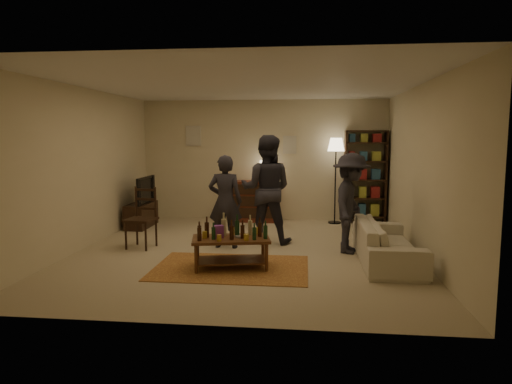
# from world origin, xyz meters

# --- Properties ---
(floor) EXTENTS (6.00, 6.00, 0.00)m
(floor) POSITION_xyz_m (0.00, 0.00, 0.00)
(floor) COLOR #C6B793
(floor) RESTS_ON ground
(room_shell) EXTENTS (6.00, 6.00, 6.00)m
(room_shell) POSITION_xyz_m (-0.65, 2.98, 1.81)
(room_shell) COLOR beige
(room_shell) RESTS_ON ground
(rug) EXTENTS (2.20, 1.50, 0.01)m
(rug) POSITION_xyz_m (-0.08, -0.99, 0.01)
(rug) COLOR brown
(rug) RESTS_ON ground
(coffee_table) EXTENTS (1.19, 0.80, 0.79)m
(coffee_table) POSITION_xyz_m (-0.09, -0.98, 0.40)
(coffee_table) COLOR brown
(coffee_table) RESTS_ON ground
(dining_chair) EXTENTS (0.52, 0.52, 1.05)m
(dining_chair) POSITION_xyz_m (-1.79, 0.11, 0.55)
(dining_chair) COLOR black
(dining_chair) RESTS_ON ground
(tv_stand) EXTENTS (0.40, 1.00, 1.06)m
(tv_stand) POSITION_xyz_m (-2.44, 1.80, 0.38)
(tv_stand) COLOR black
(tv_stand) RESTS_ON ground
(dresser) EXTENTS (1.00, 0.50, 1.36)m
(dresser) POSITION_xyz_m (-0.19, 2.71, 0.48)
(dresser) COLOR maroon
(dresser) RESTS_ON ground
(bookshelf) EXTENTS (0.90, 0.34, 2.02)m
(bookshelf) POSITION_xyz_m (2.25, 2.78, 1.03)
(bookshelf) COLOR black
(bookshelf) RESTS_ON ground
(floor_lamp) EXTENTS (0.36, 0.36, 1.85)m
(floor_lamp) POSITION_xyz_m (1.61, 2.65, 1.58)
(floor_lamp) COLOR black
(floor_lamp) RESTS_ON ground
(sofa) EXTENTS (0.81, 2.08, 0.61)m
(sofa) POSITION_xyz_m (2.20, -0.40, 0.30)
(sofa) COLOR beige
(sofa) RESTS_ON ground
(person_left) EXTENTS (0.58, 0.38, 1.58)m
(person_left) POSITION_xyz_m (-0.38, 0.24, 0.79)
(person_left) COLOR #24232A
(person_left) RESTS_ON ground
(person_right) EXTENTS (0.98, 0.79, 1.91)m
(person_right) POSITION_xyz_m (0.28, 0.68, 0.96)
(person_right) COLOR #2A2A32
(person_right) RESTS_ON ground
(person_by_sofa) EXTENTS (0.86, 1.17, 1.63)m
(person_by_sofa) POSITION_xyz_m (1.70, 0.12, 0.81)
(person_by_sofa) COLOR #28272F
(person_by_sofa) RESTS_ON ground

